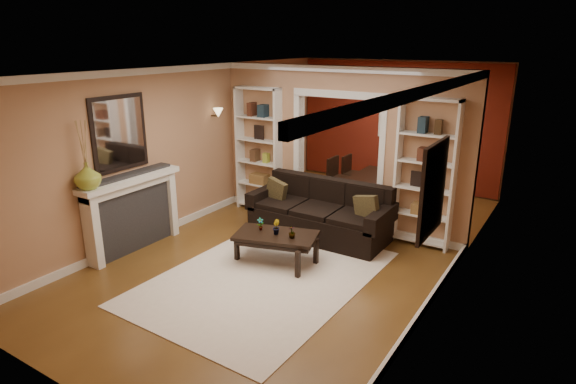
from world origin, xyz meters
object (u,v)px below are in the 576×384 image
Objects in this scene: bookshelf_left at (259,150)px; bookshelf_right at (425,174)px; coffee_table at (276,248)px; fireplace at (134,214)px; dining_table at (375,189)px; sofa at (320,210)px.

bookshelf_left and bookshelf_right have the same top height.
fireplace is at bearing -176.06° from coffee_table.
bookshelf_left is 3.10m from bookshelf_right.
bookshelf_left reaches higher than coffee_table.
bookshelf_right is 2.29m from dining_table.
bookshelf_left is 1.00× the size of bookshelf_right.
coffee_table is 2.53m from bookshelf_right.
bookshelf_right reaches higher than sofa.
coffee_table is 0.77× the size of dining_table.
sofa is at bearing -158.86° from bookshelf_right.
bookshelf_left is 2.65m from fireplace.
coffee_table is at bearing -131.67° from bookshelf_right.
dining_table is (0.08, 2.14, -0.19)m from sofa.
sofa is 1.01× the size of bookshelf_left.
fireplace is (-2.14, -1.95, 0.13)m from sofa.
fireplace is at bearing -102.05° from bookshelf_left.
coffee_table is 0.68× the size of fireplace.
bookshelf_right is 1.35× the size of fireplace.
bookshelf_right is (1.57, 1.76, 0.93)m from coffee_table.
dining_table is at bearing 87.84° from sofa.
bookshelf_left reaches higher than dining_table.
sofa is 2.90m from fireplace.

